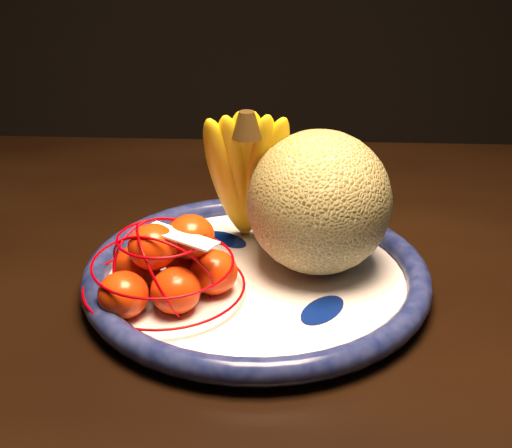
{
  "coord_description": "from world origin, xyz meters",
  "views": [
    {
      "loc": [
        -0.17,
        -0.55,
        1.13
      ],
      "look_at": [
        -0.14,
        0.11,
        0.81
      ],
      "focal_mm": 50.0,
      "sensor_mm": 36.0,
      "label": 1
    }
  ],
  "objects_px": {
    "cantaloupe": "(319,202)",
    "mandarin_bag": "(168,267)",
    "banana_bunch": "(246,171)",
    "dining_table": "(401,337)",
    "fruit_bowl": "(256,276)"
  },
  "relations": [
    {
      "from": "cantaloupe",
      "to": "banana_bunch",
      "type": "height_order",
      "value": "banana_bunch"
    },
    {
      "from": "fruit_bowl",
      "to": "banana_bunch",
      "type": "relative_size",
      "value": 2.0
    },
    {
      "from": "mandarin_bag",
      "to": "fruit_bowl",
      "type": "bearing_deg",
      "value": 19.84
    },
    {
      "from": "fruit_bowl",
      "to": "banana_bunch",
      "type": "xyz_separation_m",
      "value": [
        -0.01,
        0.07,
        0.09
      ]
    },
    {
      "from": "cantaloupe",
      "to": "mandarin_bag",
      "type": "xyz_separation_m",
      "value": [
        -0.16,
        -0.05,
        -0.04
      ]
    },
    {
      "from": "banana_bunch",
      "to": "mandarin_bag",
      "type": "bearing_deg",
      "value": -128.83
    },
    {
      "from": "cantaloupe",
      "to": "fruit_bowl",
      "type": "bearing_deg",
      "value": -164.4
    },
    {
      "from": "dining_table",
      "to": "mandarin_bag",
      "type": "height_order",
      "value": "mandarin_bag"
    },
    {
      "from": "cantaloupe",
      "to": "banana_bunch",
      "type": "bearing_deg",
      "value": 145.23
    },
    {
      "from": "fruit_bowl",
      "to": "banana_bunch",
      "type": "bearing_deg",
      "value": 96.69
    },
    {
      "from": "fruit_bowl",
      "to": "cantaloupe",
      "type": "distance_m",
      "value": 0.1
    },
    {
      "from": "dining_table",
      "to": "mandarin_bag",
      "type": "bearing_deg",
      "value": -163.53
    },
    {
      "from": "banana_bunch",
      "to": "mandarin_bag",
      "type": "xyz_separation_m",
      "value": [
        -0.08,
        -0.1,
        -0.06
      ]
    },
    {
      "from": "banana_bunch",
      "to": "mandarin_bag",
      "type": "height_order",
      "value": "banana_bunch"
    },
    {
      "from": "fruit_bowl",
      "to": "cantaloupe",
      "type": "relative_size",
      "value": 2.4
    }
  ]
}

